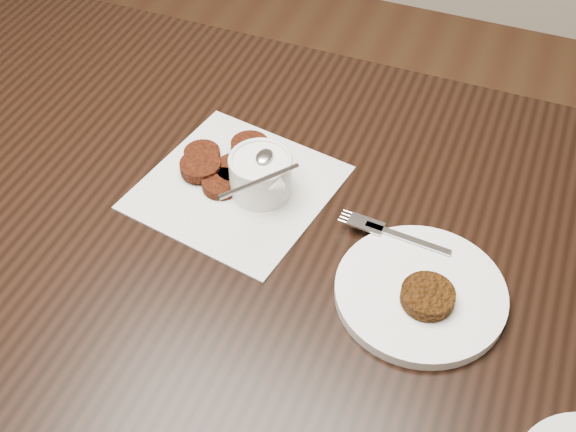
# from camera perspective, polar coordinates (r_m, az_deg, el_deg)

# --- Properties ---
(table) EXTENTS (1.41, 0.90, 0.75)m
(table) POSITION_cam_1_polar(r_m,az_deg,el_deg) (1.36, -5.70, -10.51)
(table) COLOR black
(table) RESTS_ON floor
(napkin) EXTENTS (0.31, 0.31, 0.00)m
(napkin) POSITION_cam_1_polar(r_m,az_deg,el_deg) (1.09, -4.04, 2.25)
(napkin) COLOR silver
(napkin) RESTS_ON table
(sauce_ramekin) EXTENTS (0.16, 0.16, 0.13)m
(sauce_ramekin) POSITION_cam_1_polar(r_m,az_deg,el_deg) (1.04, -2.21, 4.57)
(sauce_ramekin) COLOR silver
(sauce_ramekin) RESTS_ON napkin
(patty_cluster) EXTENTS (0.25, 0.25, 0.02)m
(patty_cluster) POSITION_cam_1_polar(r_m,az_deg,el_deg) (1.11, -5.24, 3.85)
(patty_cluster) COLOR #591E0B
(patty_cluster) RESTS_ON napkin
(plate_with_patty) EXTENTS (0.24, 0.24, 0.03)m
(plate_with_patty) POSITION_cam_1_polar(r_m,az_deg,el_deg) (0.96, 10.44, -5.65)
(plate_with_patty) COLOR white
(plate_with_patty) RESTS_ON table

